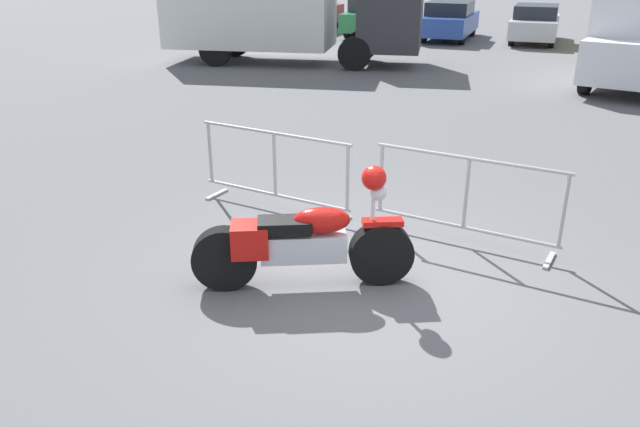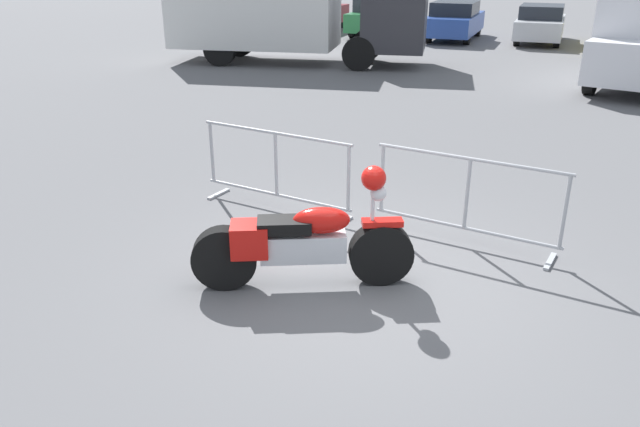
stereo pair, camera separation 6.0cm
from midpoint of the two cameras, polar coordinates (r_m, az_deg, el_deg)
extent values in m
plane|color=#5B5B5E|center=(6.64, 3.61, -6.06)|extent=(120.00, 120.00, 0.00)
cylinder|color=black|center=(6.47, 5.35, -3.65)|extent=(0.67, 0.48, 0.66)
cylinder|color=black|center=(6.41, -8.98, -4.09)|extent=(0.67, 0.48, 0.66)
cube|color=silver|center=(6.34, -1.79, -3.07)|extent=(0.88, 0.64, 0.29)
ellipsoid|color=red|center=(6.23, -0.11, -0.62)|extent=(0.64, 0.52, 0.27)
cube|color=black|center=(6.23, -3.53, -1.06)|extent=(0.61, 0.51, 0.12)
cube|color=red|center=(6.30, -6.70, -2.36)|extent=(0.49, 0.47, 0.33)
cube|color=red|center=(6.32, 5.47, -0.80)|extent=(0.43, 0.33, 0.06)
cylinder|color=silver|center=(6.25, 4.58, 0.35)|extent=(0.06, 0.06, 0.47)
sphere|color=silver|center=(6.19, 5.11, 1.91)|extent=(0.17, 0.17, 0.17)
sphere|color=red|center=(6.13, 4.68, 3.26)|extent=(0.25, 0.25, 0.25)
cylinder|color=#9EA0A5|center=(8.10, -4.46, 7.33)|extent=(2.25, 0.23, 0.04)
cylinder|color=#9EA0A5|center=(8.36, -4.29, 1.71)|extent=(2.25, 0.23, 0.04)
cylinder|color=#9EA0A5|center=(8.84, -10.21, 5.51)|extent=(0.05, 0.05, 0.85)
cylinder|color=#9EA0A5|center=(8.22, -4.37, 4.48)|extent=(0.05, 0.05, 0.85)
cylinder|color=#9EA0A5|center=(7.69, 2.32, 3.23)|extent=(0.05, 0.05, 0.85)
cube|color=#9EA0A5|center=(9.00, -9.59, 1.74)|extent=(0.10, 0.44, 0.03)
cube|color=#9EA0A5|center=(7.95, 1.80, -0.83)|extent=(0.10, 0.44, 0.03)
cylinder|color=#9EA0A5|center=(7.25, 13.30, 4.92)|extent=(2.25, 0.23, 0.04)
cylinder|color=#9EA0A5|center=(7.55, 12.72, -1.22)|extent=(2.25, 0.23, 0.04)
cylinder|color=#9EA0A5|center=(7.73, 5.40, 3.25)|extent=(0.05, 0.05, 0.85)
cylinder|color=#9EA0A5|center=(7.39, 13.00, 1.79)|extent=(0.05, 0.05, 0.85)
cylinder|color=#9EA0A5|center=(7.19, 21.18, 0.18)|extent=(0.05, 0.05, 0.85)
cube|color=#9EA0A5|center=(7.93, 5.70, -0.99)|extent=(0.10, 0.44, 0.03)
cube|color=#9EA0A5|center=(7.43, 19.99, -4.06)|extent=(0.10, 0.44, 0.03)
cube|color=silver|center=(20.12, -6.53, 18.49)|extent=(5.41, 3.47, 2.50)
cube|color=#2D2D33|center=(19.36, 6.40, 17.44)|extent=(2.29, 2.56, 1.90)
cylinder|color=black|center=(20.51, 3.82, 15.15)|extent=(1.00, 0.51, 0.96)
cylinder|color=black|center=(18.61, 3.08, 14.38)|extent=(1.00, 0.51, 0.96)
cylinder|color=black|center=(21.42, -7.87, 15.32)|extent=(1.00, 0.51, 0.96)
cylinder|color=black|center=(19.60, -9.65, 14.54)|extent=(1.00, 0.51, 0.96)
cube|color=silver|center=(16.08, 25.99, 12.15)|extent=(2.01, 1.18, 1.00)
cylinder|color=black|center=(16.68, 23.07, 11.24)|extent=(0.35, 0.75, 0.72)
cylinder|color=black|center=(19.90, 25.08, 12.54)|extent=(0.35, 0.75, 0.72)
cube|color=maroon|center=(28.47, -1.13, 17.63)|extent=(2.12, 4.54, 0.72)
cube|color=#1E232B|center=(28.28, -1.26, 18.85)|extent=(1.82, 2.38, 0.51)
cylinder|color=black|center=(30.08, -1.48, 17.34)|extent=(0.27, 0.67, 0.66)
cylinder|color=black|center=(29.55, 1.36, 17.24)|extent=(0.27, 0.67, 0.66)
cylinder|color=black|center=(27.50, -3.78, 16.78)|extent=(0.27, 0.67, 0.66)
cylinder|color=black|center=(26.92, -0.72, 16.70)|extent=(0.27, 0.67, 0.66)
cube|color=#236B38|center=(27.12, 5.02, 17.27)|extent=(2.08, 4.44, 0.70)
cube|color=#1E232B|center=(26.92, 4.97, 18.52)|extent=(1.78, 2.33, 0.50)
cylinder|color=black|center=(28.67, 4.31, 17.00)|extent=(0.27, 0.66, 0.64)
cylinder|color=black|center=(28.29, 7.31, 16.81)|extent=(0.27, 0.66, 0.64)
cylinder|color=black|center=(26.04, 2.49, 16.46)|extent=(0.27, 0.66, 0.64)
cylinder|color=black|center=(25.62, 5.77, 16.26)|extent=(0.27, 0.66, 0.64)
cube|color=#284799|center=(26.05, 11.69, 16.65)|extent=(2.03, 4.34, 0.69)
cube|color=#1E232B|center=(25.86, 11.74, 17.92)|extent=(1.74, 2.28, 0.49)
cylinder|color=black|center=(27.53, 10.60, 16.44)|extent=(0.26, 0.64, 0.63)
cylinder|color=black|center=(27.31, 13.69, 16.15)|extent=(0.26, 0.64, 0.63)
cylinder|color=black|center=(24.89, 9.39, 15.88)|extent=(0.26, 0.64, 0.63)
cylinder|color=black|center=(24.65, 12.79, 15.56)|extent=(0.26, 0.64, 0.63)
cube|color=#B7BABF|center=(26.01, 18.97, 15.86)|extent=(1.94, 4.15, 0.66)
cube|color=#1E232B|center=(25.82, 19.12, 17.07)|extent=(1.66, 2.18, 0.47)
cylinder|color=black|center=(27.36, 17.55, 15.74)|extent=(0.25, 0.62, 0.60)
cylinder|color=black|center=(27.31, 20.53, 15.36)|extent=(0.25, 0.62, 0.60)
cylinder|color=black|center=(24.80, 17.08, 15.15)|extent=(0.25, 0.62, 0.60)
cylinder|color=black|center=(24.74, 20.36, 14.74)|extent=(0.25, 0.62, 0.60)
cube|color=yellow|center=(25.22, 26.09, 14.72)|extent=(2.07, 4.43, 0.70)
cube|color=#1E232B|center=(25.02, 26.36, 16.03)|extent=(1.77, 2.32, 0.50)
cylinder|color=black|center=(26.57, 24.17, 14.70)|extent=(0.27, 0.66, 0.64)
cylinder|color=black|center=(23.84, 24.39, 13.94)|extent=(0.27, 0.66, 0.64)
cylinder|color=#262838|center=(20.87, 27.04, 12.78)|extent=(0.28, 0.28, 0.85)
camera|label=1|loc=(0.03, -90.26, -0.11)|focal=35.00mm
camera|label=2|loc=(0.03, 89.74, 0.11)|focal=35.00mm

